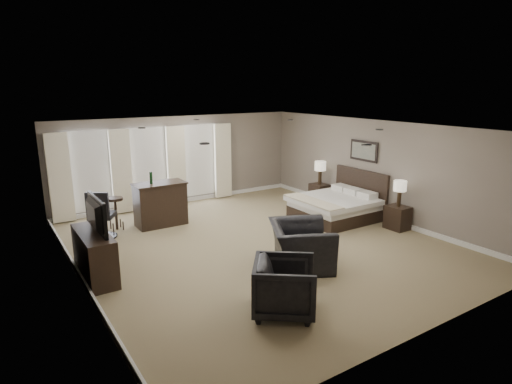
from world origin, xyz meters
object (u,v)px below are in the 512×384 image
lamp_far (320,173)px  bar_stool_left (116,214)px  nightstand_far (319,193)px  armchair_far (285,284)px  tv (92,229)px  lamp_near (399,194)px  bar_stool_right (163,200)px  dresser (95,255)px  armchair_near (301,238)px  nightstand_near (397,218)px  desk_chair (102,214)px  bed (331,197)px  bar_counter (160,204)px

lamp_far → bar_stool_left: size_ratio=0.85×
nightstand_far → armchair_far: armchair_far is taller
lamp_far → nightstand_far: bearing=0.0°
tv → bar_stool_left: size_ratio=1.40×
lamp_near → lamp_far: size_ratio=0.93×
nightstand_far → bar_stool_right: (-4.37, 1.48, 0.10)m
lamp_far → bar_stool_left: bearing=171.7°
dresser → armchair_near: (3.51, -1.64, 0.13)m
nightstand_near → armchair_far: size_ratio=0.61×
lamp_near → dresser: lamp_near is taller
lamp_near → desk_chair: (-6.26, 3.31, -0.32)m
lamp_near → armchair_near: size_ratio=0.49×
bed → lamp_far: 1.73m
nightstand_near → desk_chair: bearing=152.1°
nightstand_near → armchair_near: (-3.41, -0.43, 0.28)m
bar_counter → armchair_far: bearing=-89.7°
bar_counter → lamp_near: bearing=-36.1°
desk_chair → nightstand_near: bearing=-175.3°
armchair_far → bar_counter: (-0.03, 5.20, 0.08)m
bed → tv: bed is taller
lamp_far → dresser: 7.14m
nightstand_near → lamp_far: lamp_far is taller
nightstand_near → nightstand_far: 2.90m
bar_stool_right → tv: bearing=-128.7°
nightstand_far → bar_stool_left: bar_stool_left is taller
nightstand_far → bar_counter: size_ratio=0.46×
bed → lamp_near: size_ratio=3.03×
nightstand_near → tv: (-6.92, 1.21, 0.66)m
bed → nightstand_far: bed is taller
armchair_near → desk_chair: desk_chair is taller
tv → bar_counter: 3.15m
lamp_far → armchair_far: size_ratio=0.72×
nightstand_near → bar_stool_left: bar_stool_left is taller
nightstand_far → armchair_far: (-4.76, -4.61, 0.19)m
lamp_far → bar_stool_right: lamp_far is taller
nightstand_near → dresser: bearing=170.1°
bed → armchair_near: bed is taller
tv → armchair_near: armchair_near is taller
bar_stool_left → bar_stool_right: bearing=23.3°
bed → bar_counter: bearing=152.3°
nightstand_far → bar_stool_right: 4.62m
lamp_far → armchair_far: 6.64m
lamp_near → dresser: 7.04m
bar_counter → bar_stool_left: 1.09m
nightstand_near → bar_stool_left: bearing=147.2°
nightstand_near → lamp_far: 2.97m
dresser → armchair_far: size_ratio=1.58×
nightstand_far → armchair_near: bearing=-135.6°
nightstand_far → desk_chair: 6.28m
lamp_near → armchair_far: (-4.76, -1.71, -0.42)m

